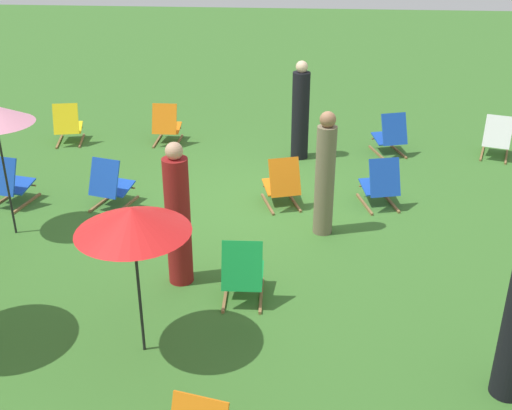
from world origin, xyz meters
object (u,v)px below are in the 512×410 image
(deckchair_4, at_px, (282,184))
(umbrella_1, at_px, (132,220))
(deckchair_7, at_px, (9,183))
(person_2, at_px, (325,176))
(deckchair_3, at_px, (166,125))
(person_0, at_px, (178,218))
(deckchair_6, at_px, (243,273))
(deckchair_11, at_px, (497,139))
(deckchair_1, at_px, (110,185))
(deckchair_2, at_px, (381,184))
(person_3, at_px, (300,113))
(deckchair_12, at_px, (390,136))
(deckchair_8, at_px, (68,125))

(deckchair_4, bearing_deg, umbrella_1, 52.52)
(deckchair_7, relative_size, person_2, 0.46)
(deckchair_7, bearing_deg, deckchair_3, -110.81)
(person_0, bearing_deg, umbrella_1, 124.65)
(deckchair_6, relative_size, deckchair_11, 0.96)
(deckchair_6, relative_size, person_2, 0.45)
(deckchair_1, xyz_separation_m, deckchair_2, (-4.23, -0.38, 0.00))
(deckchair_1, height_order, person_3, person_3)
(person_0, distance_m, person_3, 4.66)
(deckchair_4, bearing_deg, deckchair_11, -166.00)
(deckchair_3, distance_m, deckchair_12, 4.36)
(person_0, bearing_deg, deckchair_8, -16.28)
(deckchair_6, bearing_deg, person_0, -24.91)
(deckchair_1, xyz_separation_m, deckchair_3, (-0.27, -2.94, 0.00))
(deckchair_11, xyz_separation_m, person_2, (3.28, 3.28, 0.52))
(deckchair_4, bearing_deg, deckchair_3, -65.95)
(person_3, bearing_deg, deckchair_8, -14.21)
(deckchair_4, height_order, umbrella_1, umbrella_1)
(deckchair_1, height_order, person_2, person_2)
(deckchair_1, bearing_deg, deckchair_4, -159.22)
(deckchair_1, height_order, deckchair_7, same)
(deckchair_6, distance_m, person_3, 4.85)
(person_0, bearing_deg, deckchair_1, -13.39)
(deckchair_1, relative_size, deckchair_8, 1.02)
(deckchair_7, bearing_deg, deckchair_6, 160.65)
(deckchair_6, height_order, person_3, person_3)
(deckchair_7, bearing_deg, deckchair_4, -164.40)
(deckchair_2, height_order, umbrella_1, umbrella_1)
(deckchair_11, xyz_separation_m, deckchair_12, (1.97, 0.01, 0.00))
(deckchair_2, distance_m, deckchair_4, 1.55)
(deckchair_7, xyz_separation_m, person_0, (-3.12, 2.00, 0.52))
(deckchair_6, relative_size, deckchair_7, 0.99)
(deckchair_4, height_order, deckchair_7, same)
(deckchair_6, distance_m, deckchair_11, 6.66)
(deckchair_6, xyz_separation_m, person_2, (-0.99, -1.83, 0.52))
(deckchair_11, distance_m, person_3, 3.73)
(person_0, bearing_deg, deckchair_11, -96.56)
(deckchair_7, distance_m, umbrella_1, 4.69)
(deckchair_6, distance_m, deckchair_12, 5.59)
(deckchair_7, height_order, person_3, person_3)
(deckchair_7, height_order, umbrella_1, umbrella_1)
(deckchair_12, relative_size, person_3, 0.47)
(deckchair_4, height_order, deckchair_11, same)
(deckchair_7, distance_m, person_0, 3.75)
(deckchair_11, bearing_deg, deckchair_8, 16.92)
(person_3, bearing_deg, deckchair_12, -178.94)
(deckchair_2, height_order, deckchair_6, same)
(umbrella_1, bearing_deg, deckchair_7, -48.90)
(deckchair_1, relative_size, person_2, 0.47)
(deckchair_1, xyz_separation_m, deckchair_11, (-6.60, -2.70, 0.00))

